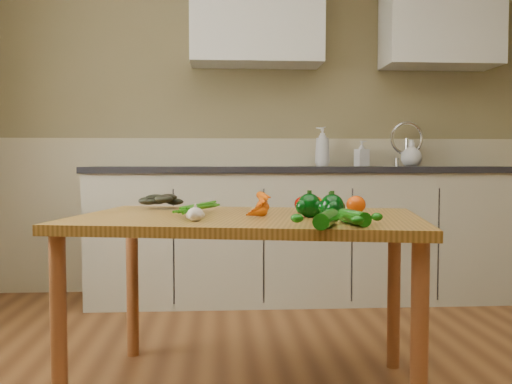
{
  "coord_description": "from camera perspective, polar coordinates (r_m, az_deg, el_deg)",
  "views": [
    {
      "loc": [
        -0.36,
        -1.64,
        0.93
      ],
      "look_at": [
        -0.2,
        0.86,
        0.8
      ],
      "focal_mm": 40.0,
      "sensor_mm": 36.0,
      "label": 1
    }
  ],
  "objects": [
    {
      "name": "room",
      "position": [
        1.88,
        7.49,
        12.74
      ],
      "size": [
        4.04,
        5.04,
        2.64
      ],
      "color": "brown",
      "rests_on": "ground"
    },
    {
      "name": "leafy_greens",
      "position": [
        2.61,
        -9.24,
        -0.62
      ],
      "size": [
        0.19,
        0.17,
        0.1
      ],
      "primitive_type": null,
      "color": "black",
      "rests_on": "table"
    },
    {
      "name": "table",
      "position": [
        2.27,
        -0.86,
        -4.37
      ],
      "size": [
        1.48,
        1.1,
        0.72
      ],
      "rotation": [
        0.0,
        0.0,
        -0.2
      ],
      "color": "#A3732F",
      "rests_on": "ground"
    },
    {
      "name": "garlic_bulb",
      "position": [
        2.04,
        -6.09,
        -2.24
      ],
      "size": [
        0.06,
        0.06,
        0.05
      ],
      "primitive_type": "ellipsoid",
      "color": "beige",
      "rests_on": "table"
    },
    {
      "name": "pepper_c",
      "position": [
        2.15,
        7.61,
        -1.45
      ],
      "size": [
        0.09,
        0.09,
        0.09
      ],
      "primitive_type": "sphere",
      "color": "#023007",
      "rests_on": "table"
    },
    {
      "name": "counter_run",
      "position": [
        3.9,
        4.72,
        -3.95
      ],
      "size": [
        2.84,
        0.64,
        1.14
      ],
      "color": "#B2AD95",
      "rests_on": "ground"
    },
    {
      "name": "zucchini_b",
      "position": [
        1.86,
        7.08,
        -2.71
      ],
      "size": [
        0.12,
        0.2,
        0.05
      ],
      "primitive_type": "cylinder",
      "rotation": [
        1.57,
        0.0,
        -0.37
      ],
      "color": "#094C08",
      "rests_on": "table"
    },
    {
      "name": "carrot_bunch",
      "position": [
        2.27,
        -1.63,
        -1.5
      ],
      "size": [
        0.28,
        0.24,
        0.07
      ],
      "primitive_type": null,
      "rotation": [
        0.0,
        0.0,
        -0.2
      ],
      "color": "#E05505",
      "rests_on": "table"
    },
    {
      "name": "pepper_b",
      "position": [
        2.27,
        7.49,
        -1.33
      ],
      "size": [
        0.08,
        0.08,
        0.08
      ],
      "primitive_type": "sphere",
      "color": "#023007",
      "rests_on": "table"
    },
    {
      "name": "tomato_a",
      "position": [
        2.42,
        4.71,
        -1.22
      ],
      "size": [
        0.07,
        0.07,
        0.07
      ],
      "primitive_type": "ellipsoid",
      "color": "#8C0902",
      "rests_on": "table"
    },
    {
      "name": "tomato_b",
      "position": [
        2.47,
        5.94,
        -1.17
      ],
      "size": [
        0.07,
        0.07,
        0.06
      ],
      "primitive_type": "ellipsoid",
      "color": "#D64105",
      "rests_on": "table"
    },
    {
      "name": "pepper_a",
      "position": [
        2.19,
        5.35,
        -1.36
      ],
      "size": [
        0.09,
        0.09,
        0.09
      ],
      "primitive_type": "sphere",
      "color": "#023007",
      "rests_on": "table"
    },
    {
      "name": "upper_cabinets",
      "position": [
        4.18,
        8.8,
        17.1
      ],
      "size": [
        2.15,
        0.35,
        0.7
      ],
      "color": "silver",
      "rests_on": "room"
    },
    {
      "name": "zucchini_a",
      "position": [
        1.95,
        9.74,
        -2.52
      ],
      "size": [
        0.08,
        0.18,
        0.05
      ],
      "primitive_type": "cylinder",
      "rotation": [
        1.57,
        0.0,
        0.19
      ],
      "color": "#094C08",
      "rests_on": "table"
    },
    {
      "name": "soap_bottle_a",
      "position": [
        4.05,
        6.65,
        4.53
      ],
      "size": [
        0.15,
        0.15,
        0.28
      ],
      "primitive_type": "imported",
      "rotation": [
        0.0,
        0.0,
        3.91
      ],
      "color": "silver",
      "rests_on": "counter_run"
    },
    {
      "name": "soap_bottle_b",
      "position": [
        4.13,
        10.53,
        3.81
      ],
      "size": [
        0.1,
        0.1,
        0.18
      ],
      "primitive_type": "imported",
      "rotation": [
        0.0,
        0.0,
        1.86
      ],
      "color": "silver",
      "rests_on": "counter_run"
    },
    {
      "name": "tomato_c",
      "position": [
        2.38,
        9.96,
        -1.24
      ],
      "size": [
        0.08,
        0.08,
        0.07
      ],
      "primitive_type": "ellipsoid",
      "color": "#D64105",
      "rests_on": "table"
    },
    {
      "name": "soap_bottle_c",
      "position": [
        4.2,
        15.27,
        3.77
      ],
      "size": [
        0.16,
        0.16,
        0.19
      ],
      "primitive_type": "imported",
      "rotation": [
        0.0,
        0.0,
        3.23
      ],
      "color": "silver",
      "rests_on": "counter_run"
    }
  ]
}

